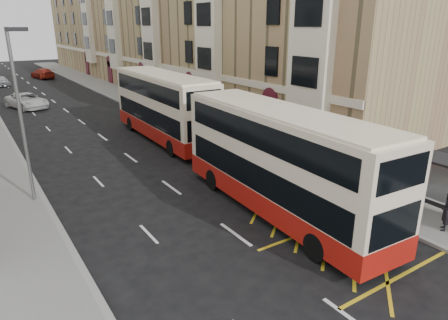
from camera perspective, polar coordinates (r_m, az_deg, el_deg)
ground at (r=14.24m, az=11.33°, el=-17.01°), size 200.00×200.00×0.00m
pavement_right at (r=42.18m, az=-9.77°, el=7.39°), size 4.00×120.00×0.15m
kerb_right at (r=41.44m, az=-12.31°, el=7.03°), size 0.25×120.00×0.15m
kerb_left at (r=38.92m, az=-28.98°, el=4.34°), size 0.25×120.00×0.15m
road_markings at (r=54.27m, az=-24.21°, el=8.47°), size 10.00×110.00×0.01m
terrace_right at (r=58.23m, az=-10.16°, el=17.85°), size 10.75×79.00×15.25m
guard_railing at (r=21.42m, az=12.81°, el=-1.86°), size 0.06×6.56×1.01m
street_lamp_near at (r=20.41m, az=-27.05°, el=6.57°), size 0.93×0.18×8.00m
double_decker_front at (r=17.85m, az=7.96°, el=-0.29°), size 3.38×12.24×4.83m
double_decker_rear at (r=29.90m, az=-8.61°, el=7.53°), size 3.13×12.36×4.90m
pedestrian_near at (r=18.84m, az=29.19°, el=-6.47°), size 0.72×0.67×1.65m
pedestrian_far at (r=22.15m, az=16.83°, el=-0.86°), size 1.19×0.92×1.89m
white_van at (r=46.17m, az=-26.36°, el=7.58°), size 4.09×6.06×1.54m
car_silver at (r=65.05m, az=-29.24°, el=9.83°), size 2.07×4.21×1.38m
car_red at (r=71.22m, az=-24.48°, el=11.20°), size 3.20×5.82×1.60m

